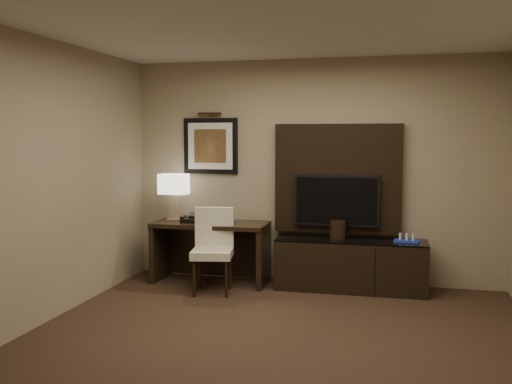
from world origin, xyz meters
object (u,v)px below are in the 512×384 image
(desk_chair, at_px, (212,252))
(desk, at_px, (211,252))
(ice_bucket, at_px, (338,230))
(minibar_tray, at_px, (407,238))
(table_lamp, at_px, (174,198))
(desk_phone, at_px, (191,218))
(credenza, at_px, (350,265))
(tv, at_px, (336,200))

(desk_chair, bearing_deg, desk, 100.01)
(ice_bucket, distance_m, minibar_tray, 0.77)
(desk, bearing_deg, table_lamp, 168.10)
(desk_chair, relative_size, minibar_tray, 3.45)
(desk_phone, bearing_deg, minibar_tray, -5.28)
(table_lamp, relative_size, desk_phone, 2.48)
(table_lamp, distance_m, desk_phone, 0.38)
(desk, height_order, ice_bucket, ice_bucket)
(desk, xyz_separation_m, credenza, (1.67, 0.05, -0.07))
(desk_chair, relative_size, desk_phone, 4.29)
(tv, bearing_deg, table_lamp, -176.19)
(table_lamp, relative_size, ice_bucket, 2.56)
(desk, relative_size, table_lamp, 2.55)
(credenza, distance_m, table_lamp, 2.30)
(desk_phone, distance_m, ice_bucket, 1.77)
(desk, xyz_separation_m, desk_chair, (0.17, -0.45, 0.10))
(tv, bearing_deg, desk_phone, -170.58)
(table_lamp, xyz_separation_m, minibar_tray, (2.80, -0.06, -0.37))
(tv, distance_m, table_lamp, 2.00)
(desk_chair, bearing_deg, minibar_tray, 2.86)
(credenza, height_order, table_lamp, table_lamp)
(table_lamp, xyz_separation_m, desk_phone, (0.27, -0.15, -0.22))
(credenza, bearing_deg, desk_chair, -162.41)
(ice_bucket, relative_size, minibar_tray, 0.78)
(tv, relative_size, table_lamp, 1.85)
(table_lamp, bearing_deg, desk_phone, -29.30)
(credenza, height_order, minibar_tray, minibar_tray)
(tv, xyz_separation_m, desk_chair, (-1.32, -0.68, -0.55))
(tv, bearing_deg, desk_chair, -152.58)
(tv, height_order, minibar_tray, tv)
(desk_chair, bearing_deg, ice_bucket, 10.85)
(desk, distance_m, tv, 1.64)
(minibar_tray, bearing_deg, table_lamp, 178.81)
(ice_bucket, bearing_deg, desk_phone, -175.99)
(credenza, distance_m, tv, 0.77)
(table_lamp, bearing_deg, minibar_tray, -1.19)
(desk, xyz_separation_m, table_lamp, (-0.51, 0.10, 0.64))
(desk_phone, relative_size, minibar_tray, 0.80)
(ice_bucket, height_order, minibar_tray, ice_bucket)
(minibar_tray, bearing_deg, desk_phone, -177.85)
(desk, relative_size, tv, 1.38)
(desk_chair, xyz_separation_m, desk_phone, (-0.40, 0.40, 0.33))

